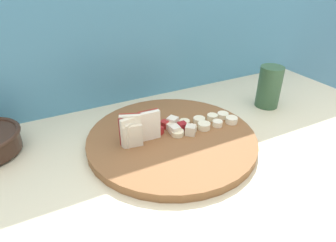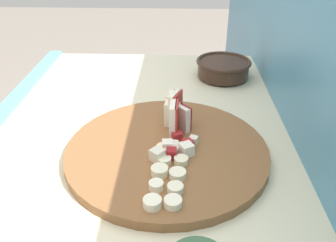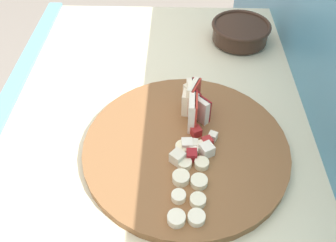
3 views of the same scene
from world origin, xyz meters
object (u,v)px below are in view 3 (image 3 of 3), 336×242
cutting_board (186,148)px  apple_dice_pile (195,147)px  apple_wedge_fan (193,103)px  banana_slice_rows (190,182)px  ceramic_bowl (240,31)px

cutting_board → apple_dice_pile: bearing=46.9°
cutting_board → apple_wedge_fan: apple_wedge_fan is taller
cutting_board → apple_dice_pile: size_ratio=4.18×
banana_slice_rows → ceramic_bowl: 0.48m
cutting_board → banana_slice_rows: size_ratio=2.21×
apple_wedge_fan → apple_dice_pile: bearing=1.5°
banana_slice_rows → ceramic_bowl: bearing=163.5°
apple_wedge_fan → banana_slice_rows: (0.17, -0.01, -0.02)m
apple_dice_pile → ceramic_bowl: bearing=161.9°
apple_wedge_fan → ceramic_bowl: bearing=156.3°
apple_wedge_fan → cutting_board: bearing=-9.0°
cutting_board → ceramic_bowl: size_ratio=2.54×
ceramic_bowl → apple_dice_pile: bearing=-18.1°
apple_wedge_fan → apple_dice_pile: (0.09, 0.00, -0.02)m
cutting_board → banana_slice_rows: banana_slice_rows is taller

